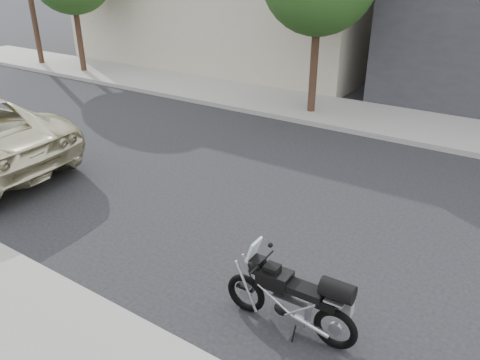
{
  "coord_description": "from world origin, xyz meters",
  "views": [
    {
      "loc": [
        -4.19,
        7.34,
        4.51
      ],
      "look_at": [
        0.08,
        0.96,
        0.9
      ],
      "focal_mm": 35.0,
      "sensor_mm": 36.0,
      "label": 1
    }
  ],
  "objects": [
    {
      "name": "ground",
      "position": [
        0.0,
        0.0,
        0.0
      ],
      "size": [
        120.0,
        120.0,
        0.0
      ],
      "primitive_type": "plane",
      "color": "black",
      "rests_on": "ground"
    },
    {
      "name": "far_sidewalk",
      "position": [
        0.0,
        -6.5,
        0.07
      ],
      "size": [
        44.0,
        3.0,
        0.15
      ],
      "primitive_type": "cube",
      "color": "gray",
      "rests_on": "ground"
    },
    {
      "name": "motorcycle",
      "position": [
        -2.13,
        2.89,
        0.52
      ],
      "size": [
        1.92,
        0.65,
        1.21
      ],
      "rotation": [
        0.0,
        0.0,
        0.03
      ],
      "color": "black",
      "rests_on": "ground"
    }
  ]
}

